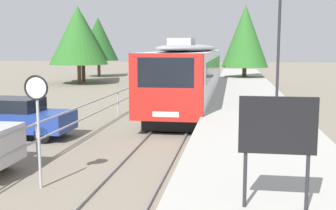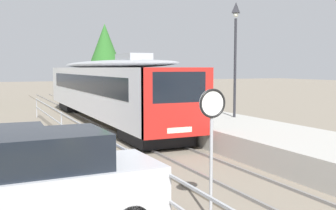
# 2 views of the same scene
# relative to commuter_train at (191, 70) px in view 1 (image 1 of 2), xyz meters

# --- Properties ---
(ground_plane) EXTENTS (160.00, 160.00, 0.00)m
(ground_plane) POSITION_rel_commuter_train_xyz_m (-3.00, -3.39, -2.15)
(ground_plane) COLOR slate
(track_rails) EXTENTS (3.20, 60.00, 0.14)m
(track_rails) POSITION_rel_commuter_train_xyz_m (0.00, -3.39, -2.11)
(track_rails) COLOR slate
(track_rails) RESTS_ON ground
(commuter_train) EXTENTS (2.82, 19.47, 3.74)m
(commuter_train) POSITION_rel_commuter_train_xyz_m (0.00, 0.00, 0.00)
(commuter_train) COLOR silver
(commuter_train) RESTS_ON track_rails
(station_platform) EXTENTS (3.90, 60.00, 0.90)m
(station_platform) POSITION_rel_commuter_train_xyz_m (3.25, -3.39, -1.70)
(station_platform) COLOR #A8A59E
(station_platform) RESTS_ON ground
(platform_lamp_mid_platform) EXTENTS (0.34, 0.34, 5.35)m
(platform_lamp_mid_platform) POSITION_rel_commuter_train_xyz_m (4.32, -6.73, 2.48)
(platform_lamp_mid_platform) COLOR #232328
(platform_lamp_mid_platform) RESTS_ON station_platform
(platform_notice_board) EXTENTS (1.20, 0.08, 1.80)m
(platform_notice_board) POSITION_rel_commuter_train_xyz_m (3.17, -18.34, 0.04)
(platform_notice_board) COLOR #232328
(platform_notice_board) RESTS_ON station_platform
(speed_limit_sign) EXTENTS (0.61, 0.10, 2.81)m
(speed_limit_sign) POSITION_rel_commuter_train_xyz_m (-2.18, -15.55, -0.02)
(speed_limit_sign) COLOR #9EA0A5
(speed_limit_sign) RESTS_ON ground
(carpark_fence) EXTENTS (0.06, 36.06, 1.25)m
(carpark_fence) POSITION_rel_commuter_train_xyz_m (-3.30, -13.39, -1.24)
(carpark_fence) COLOR #9EA0A5
(carpark_fence) RESTS_ON ground
(parked_hatchback_blue) EXTENTS (4.05, 1.89, 1.53)m
(parked_hatchback_blue) POSITION_rel_commuter_train_xyz_m (-5.66, -10.11, -1.36)
(parked_hatchback_blue) COLOR navy
(parked_hatchback_blue) RESTS_ON ground
(tree_behind_carpark) EXTENTS (5.46, 5.46, 7.31)m
(tree_behind_carpark) POSITION_rel_commuter_train_xyz_m (-11.94, 13.05, 2.44)
(tree_behind_carpark) COLOR brown
(tree_behind_carpark) RESTS_ON ground
(tree_behind_station_far) EXTENTS (4.68, 4.68, 6.97)m
(tree_behind_station_far) POSITION_rel_commuter_train_xyz_m (-13.33, 23.21, 2.31)
(tree_behind_station_far) COLOR brown
(tree_behind_station_far) RESTS_ON ground
(tree_distant_left) EXTENTS (4.01, 4.01, 7.05)m
(tree_distant_left) POSITION_rel_commuter_train_xyz_m (3.43, 12.08, 2.25)
(tree_distant_left) COLOR brown
(tree_distant_left) RESTS_ON ground
(tree_distant_centre) EXTENTS (5.07, 5.07, 6.80)m
(tree_distant_centre) POSITION_rel_commuter_train_xyz_m (-12.43, 15.51, 2.32)
(tree_distant_centre) COLOR brown
(tree_distant_centre) RESTS_ON ground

